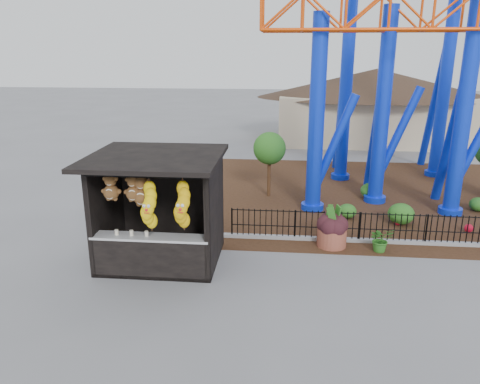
# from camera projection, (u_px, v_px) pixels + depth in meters

# --- Properties ---
(ground) EXTENTS (120.00, 120.00, 0.00)m
(ground) POSITION_uv_depth(u_px,v_px,m) (265.00, 284.00, 12.04)
(ground) COLOR slate
(ground) RESTS_ON ground
(mulch_bed) EXTENTS (18.00, 12.00, 0.02)m
(mulch_bed) POSITION_uv_depth(u_px,v_px,m) (371.00, 195.00, 19.28)
(mulch_bed) COLOR #331E11
(mulch_bed) RESTS_ON ground
(curb) EXTENTS (18.00, 0.18, 0.12)m
(curb) POSITION_uv_depth(u_px,v_px,m) (398.00, 242.00, 14.51)
(curb) COLOR gray
(curb) RESTS_ON ground
(prize_booth) EXTENTS (3.50, 3.40, 3.12)m
(prize_booth) POSITION_uv_depth(u_px,v_px,m) (158.00, 212.00, 12.75)
(prize_booth) COLOR black
(prize_booth) RESTS_ON ground
(picket_fence) EXTENTS (12.20, 0.06, 1.00)m
(picket_fence) POSITION_uv_depth(u_px,v_px,m) (430.00, 230.00, 14.29)
(picket_fence) COLOR black
(picket_fence) RESTS_ON ground
(roller_coaster) EXTENTS (11.00, 6.37, 10.82)m
(roller_coaster) POSITION_uv_depth(u_px,v_px,m) (414.00, 31.00, 17.50)
(roller_coaster) COLOR #0D31E7
(roller_coaster) RESTS_ON ground
(terracotta_planter) EXTENTS (1.04, 1.04, 0.58)m
(terracotta_planter) POSITION_uv_depth(u_px,v_px,m) (332.00, 237.00, 14.27)
(terracotta_planter) COLOR brown
(terracotta_planter) RESTS_ON ground
(planter_foliage) EXTENTS (0.70, 0.70, 0.64)m
(planter_foliage) POSITION_uv_depth(u_px,v_px,m) (333.00, 219.00, 14.09)
(planter_foliage) COLOR black
(planter_foliage) RESTS_ON terracotta_planter
(potted_plant) EXTENTS (0.82, 0.76, 0.77)m
(potted_plant) POSITION_uv_depth(u_px,v_px,m) (381.00, 239.00, 13.88)
(potted_plant) COLOR #2B5318
(potted_plant) RESTS_ON ground
(landscaping) EXTENTS (6.91, 3.96, 0.71)m
(landscaping) POSITION_uv_depth(u_px,v_px,m) (408.00, 207.00, 16.96)
(landscaping) COLOR #265E1B
(landscaping) RESTS_ON mulch_bed
(pavilion) EXTENTS (15.00, 15.00, 4.80)m
(pavilion) POSITION_uv_depth(u_px,v_px,m) (375.00, 94.00, 29.60)
(pavilion) COLOR #BFAD8C
(pavilion) RESTS_ON ground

